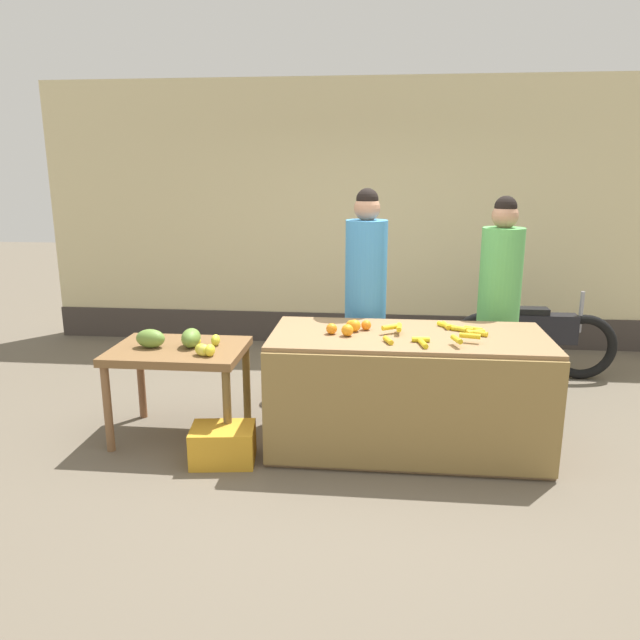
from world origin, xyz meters
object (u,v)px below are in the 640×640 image
parked_motorcycle (533,338)px  produce_sack (293,370)px  produce_crate (223,445)px  vendor_woman_green_shirt (498,306)px  vendor_woman_blue_shirt (365,302)px

parked_motorcycle → produce_sack: size_ratio=2.95×
produce_crate → produce_sack: produce_sack is taller
vendor_woman_green_shirt → produce_sack: bearing=178.0°
vendor_woman_blue_shirt → produce_sack: 0.94m
parked_motorcycle → produce_sack: bearing=-160.0°
produce_sack → vendor_woman_blue_shirt: bearing=-13.7°
vendor_woman_green_shirt → parked_motorcycle: 1.15m
vendor_woman_green_shirt → produce_crate: 2.49m
produce_crate → produce_sack: bearing=75.6°
produce_crate → produce_sack: size_ratio=0.81×
vendor_woman_blue_shirt → vendor_woman_green_shirt: 1.10m
vendor_woman_blue_shirt → produce_crate: vendor_woman_blue_shirt is taller
parked_motorcycle → produce_crate: (-2.57, -2.06, -0.27)m
vendor_woman_blue_shirt → parked_motorcycle: vendor_woman_blue_shirt is taller
vendor_woman_blue_shirt → produce_crate: size_ratio=4.24×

